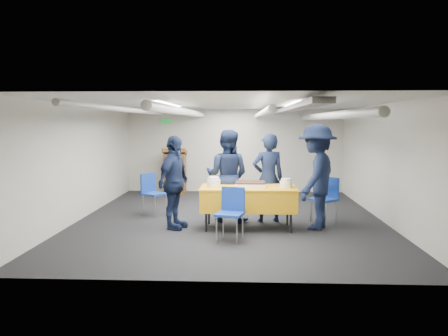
% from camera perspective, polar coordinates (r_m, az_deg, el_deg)
% --- Properties ---
extents(ground, '(7.00, 7.00, 0.00)m').
position_cam_1_polar(ground, '(8.86, 0.84, -6.64)').
color(ground, black).
rests_on(ground, ground).
extents(room_shell, '(6.00, 7.00, 2.30)m').
position_cam_1_polar(room_shell, '(9.05, 1.53, 5.20)').
color(room_shell, beige).
rests_on(room_shell, ground).
extents(serving_table, '(1.73, 0.85, 0.77)m').
position_cam_1_polar(serving_table, '(7.98, 3.19, -3.96)').
color(serving_table, black).
rests_on(serving_table, ground).
extents(sheet_cake, '(0.55, 0.43, 0.10)m').
position_cam_1_polar(sheet_cake, '(7.96, 3.48, -2.11)').
color(sheet_cake, white).
rests_on(sheet_cake, serving_table).
extents(plate_stack_left, '(0.24, 0.24, 0.18)m').
position_cam_1_polar(plate_stack_left, '(7.90, -1.34, -1.88)').
color(plate_stack_left, white).
rests_on(plate_stack_left, serving_table).
extents(plate_stack_right, '(0.22, 0.22, 0.16)m').
position_cam_1_polar(plate_stack_right, '(7.92, 8.10, -2.00)').
color(plate_stack_right, white).
rests_on(plate_stack_right, serving_table).
extents(podium, '(0.62, 0.53, 1.25)m').
position_cam_1_polar(podium, '(11.91, -6.41, -0.42)').
color(podium, brown).
rests_on(podium, ground).
extents(chair_near, '(0.52, 0.52, 0.87)m').
position_cam_1_polar(chair_near, '(7.21, 0.96, -5.26)').
color(chair_near, gray).
rests_on(chair_near, ground).
extents(chair_right, '(0.59, 0.59, 0.87)m').
position_cam_1_polar(chair_right, '(8.74, 13.26, -3.43)').
color(chair_right, gray).
rests_on(chair_right, ground).
extents(chair_left, '(0.58, 0.58, 0.87)m').
position_cam_1_polar(chair_left, '(9.29, -9.42, -2.79)').
color(chair_left, gray).
rests_on(chair_left, ground).
extents(sailor_a, '(0.71, 0.54, 1.72)m').
position_cam_1_polar(sailor_a, '(8.50, 5.78, -1.32)').
color(sailor_a, black).
rests_on(sailor_a, ground).
extents(sailor_b, '(1.02, 0.88, 1.80)m').
position_cam_1_polar(sailor_b, '(8.51, 0.41, -1.02)').
color(sailor_b, black).
rests_on(sailor_b, ground).
extents(sailor_c, '(0.70, 1.08, 1.70)m').
position_cam_1_polar(sailor_c, '(7.96, -6.56, -1.89)').
color(sailor_c, black).
rests_on(sailor_c, ground).
extents(sailor_d, '(1.17, 1.42, 1.91)m').
position_cam_1_polar(sailor_d, '(8.08, 11.98, -1.12)').
color(sailor_d, black).
rests_on(sailor_d, ground).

